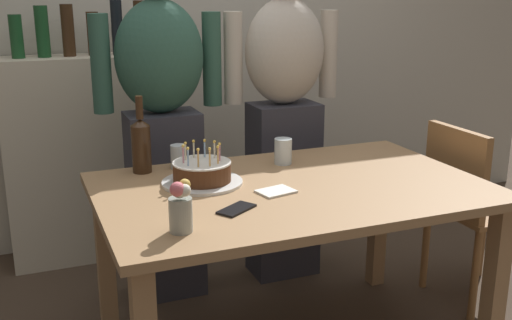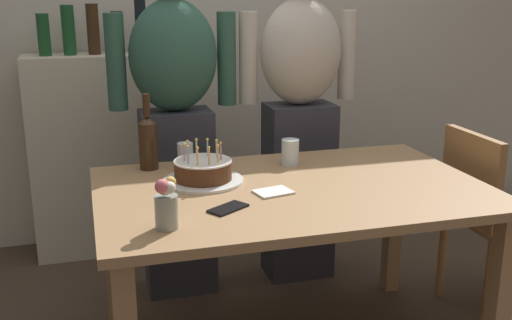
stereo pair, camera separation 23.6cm
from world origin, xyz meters
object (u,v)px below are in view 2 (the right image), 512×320
Objects in this scene: wine_bottle at (148,141)px; napkin_stack at (273,192)px; water_glass_near at (290,152)px; cell_phone at (228,208)px; flower_vase at (166,204)px; birthday_cake at (203,172)px; person_man_bearded at (176,120)px; water_glass_far at (185,155)px; person_woman_cardigan at (300,113)px; dining_chair at (486,208)px.

wine_bottle reaches higher than napkin_stack.
cell_phone is (-0.39, -0.47, -0.05)m from water_glass_near.
flower_vase is at bearing -150.53° from napkin_stack.
birthday_cake is at bearing -53.09° from wine_bottle.
person_man_bearded reaches higher than birthday_cake.
napkin_stack is (0.26, -0.45, -0.05)m from water_glass_far.
person_woman_cardigan reaches higher than water_glass_near.
water_glass_far is 0.71× the size of cell_phone.
water_glass_near is at bearing 77.66° from dining_chair.
napkin_stack is (0.20, 0.12, 0.00)m from cell_phone.
water_glass_near is 0.13× the size of dining_chair.
cell_phone is 1.08m from person_woman_cardigan.
water_glass_far is 0.17m from wine_bottle.
flower_vase is (-0.23, -0.12, 0.08)m from cell_phone.
wine_bottle is 0.86m from person_woman_cardigan.
wine_bottle is 2.23× the size of cell_phone.
water_glass_near reaches higher than water_glass_far.
birthday_cake is at bearing 137.87° from napkin_stack.
birthday_cake is 0.32m from wine_bottle.
water_glass_near is 0.40m from napkin_stack.
water_glass_far reaches higher than cell_phone.
water_glass_far is (-0.44, 0.10, -0.00)m from water_glass_near.
person_man_bearded is at bearing 135.09° from water_glass_near.
person_man_bearded is at bearing 91.85° from birthday_cake.
person_woman_cardigan is at bearing -180.00° from person_man_bearded.
person_man_bearded reaches higher than napkin_stack.
person_man_bearded is at bearing 87.99° from water_glass_far.
person_woman_cardigan is at bearing 65.27° from water_glass_near.
napkin_stack is at bearing -60.15° from water_glass_far.
flower_vase is at bearing 51.36° from person_woman_cardigan.
wine_bottle is at bearing 78.62° from dining_chair.
birthday_cake is 2.36× the size of napkin_stack.
water_glass_far is (-0.03, 0.24, 0.01)m from birthday_cake.
person_man_bearded reaches higher than wine_bottle.
person_woman_cardigan reaches higher than water_glass_far.
birthday_cake reaches higher than napkin_stack.
flower_vase is (-0.21, -0.45, 0.04)m from birthday_cake.
person_man_bearded is at bearing 79.60° from flower_vase.
water_glass_near is at bearing 17.21° from cell_phone.
birthday_cake is at bearing -161.02° from water_glass_near.
flower_vase reaches higher than birthday_cake.
cell_phone is 0.09× the size of person_woman_cardigan.
wine_bottle is (-0.60, 0.10, 0.07)m from water_glass_near.
dining_chair reaches higher than cell_phone.
person_woman_cardigan reaches higher than birthday_cake.
napkin_stack is (0.23, -0.20, -0.04)m from birthday_cake.
wine_bottle reaches higher than birthday_cake.
water_glass_far is 0.06× the size of person_man_bearded.
person_woman_cardigan is (0.64, 0.33, 0.08)m from water_glass_far.
person_man_bearded is (-0.04, 0.90, 0.13)m from cell_phone.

